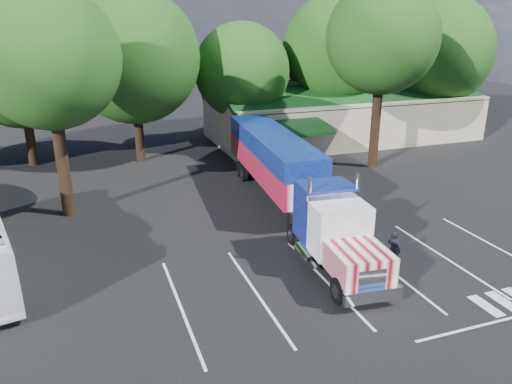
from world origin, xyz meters
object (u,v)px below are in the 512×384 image
object	(u,v)px
silver_sedan	(268,148)
bicycle	(354,202)
woman	(394,250)
semi_truck	(286,171)

from	to	relation	value
silver_sedan	bicycle	bearing A→B (deg)	-157.16
woman	bicycle	distance (m)	7.32
semi_truck	woman	xyz separation A→B (m)	(1.81, -8.32, -1.49)
bicycle	woman	bearing A→B (deg)	-136.85
woman	silver_sedan	distance (m)	20.06
woman	silver_sedan	bearing A→B (deg)	-25.54
woman	silver_sedan	world-z (taller)	woman
woman	bicycle	bearing A→B (deg)	-37.63
semi_truck	woman	size ratio (longest dim) A/B	11.05
semi_truck	bicycle	size ratio (longest dim) A/B	11.81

